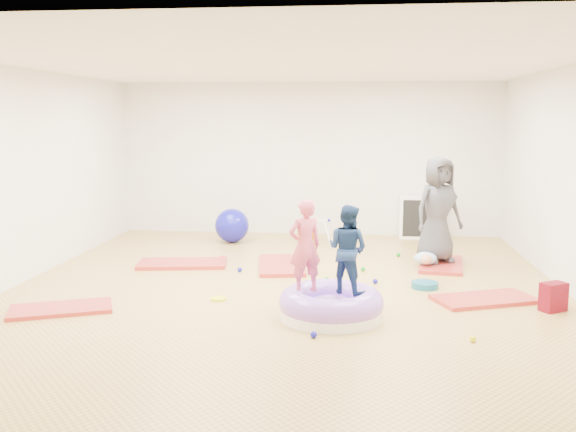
# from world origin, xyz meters

# --- Properties ---
(room) EXTENTS (7.01, 8.01, 2.81)m
(room) POSITION_xyz_m (0.00, 0.00, 1.40)
(room) COLOR tan
(room) RESTS_ON ground
(gym_mat_front_left) EXTENTS (1.24, 0.94, 0.05)m
(gym_mat_front_left) POSITION_xyz_m (-2.43, -1.17, 0.02)
(gym_mat_front_left) COLOR #C14627
(gym_mat_front_left) RESTS_ON ground
(gym_mat_mid_left) EXTENTS (1.37, 0.83, 0.05)m
(gym_mat_mid_left) POSITION_xyz_m (-1.67, 1.19, 0.03)
(gym_mat_mid_left) COLOR #C14627
(gym_mat_mid_left) RESTS_ON ground
(gym_mat_center_back) EXTENTS (0.82, 1.36, 0.05)m
(gym_mat_center_back) POSITION_xyz_m (-0.20, 1.23, 0.03)
(gym_mat_center_back) COLOR #C14627
(gym_mat_center_back) RESTS_ON ground
(gym_mat_right) EXTENTS (1.31, 0.98, 0.05)m
(gym_mat_right) POSITION_xyz_m (2.41, -0.27, 0.02)
(gym_mat_right) COLOR #C14627
(gym_mat_right) RESTS_ON ground
(gym_mat_rear_right) EXTENTS (0.77, 1.28, 0.05)m
(gym_mat_rear_right) POSITION_xyz_m (2.14, 1.54, 0.03)
(gym_mat_rear_right) COLOR #C14627
(gym_mat_rear_right) RESTS_ON ground
(inflatable_cushion) EXTENTS (1.14, 1.14, 0.36)m
(inflatable_cushion) POSITION_xyz_m (0.62, -1.11, 0.14)
(inflatable_cushion) COLOR white
(inflatable_cushion) RESTS_ON ground
(child_pink) EXTENTS (0.44, 0.39, 1.02)m
(child_pink) POSITION_xyz_m (0.33, -1.08, 0.84)
(child_pink) COLOR #DC5169
(child_pink) RESTS_ON inflatable_cushion
(child_navy) EXTENTS (0.59, 0.55, 0.96)m
(child_navy) POSITION_xyz_m (0.79, -1.07, 0.81)
(child_navy) COLOR navy
(child_navy) RESTS_ON inflatable_cushion
(adult_caregiver) EXTENTS (0.90, 0.80, 1.55)m
(adult_caregiver) POSITION_xyz_m (2.07, 1.62, 0.83)
(adult_caregiver) COLOR #3F4045
(adult_caregiver) RESTS_ON gym_mat_rear_right
(infant) EXTENTS (0.33, 0.33, 0.19)m
(infant) POSITION_xyz_m (1.88, 1.35, 0.15)
(infant) COLOR #A0CEF0
(infant) RESTS_ON gym_mat_rear_right
(ball_pit_balls) EXTENTS (3.23, 3.96, 0.07)m
(ball_pit_balls) POSITION_xyz_m (0.60, 0.38, 0.03)
(ball_pit_balls) COLOR #E5EC0B
(ball_pit_balls) RESTS_ON ground
(exercise_ball_blue) EXTENTS (0.59, 0.59, 0.59)m
(exercise_ball_blue) POSITION_xyz_m (-1.27, 3.01, 0.30)
(exercise_ball_blue) COLOR #1312A3
(exercise_ball_blue) RESTS_ON ground
(exercise_ball_orange) EXTENTS (0.36, 0.36, 0.36)m
(exercise_ball_orange) POSITION_xyz_m (0.03, 3.27, 0.18)
(exercise_ball_orange) COLOR orange
(exercise_ball_orange) RESTS_ON ground
(infant_play_gym) EXTENTS (0.59, 0.56, 0.46)m
(infant_play_gym) POSITION_xyz_m (0.20, 2.85, 0.30)
(infant_play_gym) COLOR white
(infant_play_gym) RESTS_ON ground
(cube_shelf) EXTENTS (0.76, 0.38, 0.76)m
(cube_shelf) POSITION_xyz_m (2.04, 3.79, 0.38)
(cube_shelf) COLOR white
(cube_shelf) RESTS_ON ground
(balance_disc) EXTENTS (0.34, 0.34, 0.08)m
(balance_disc) POSITION_xyz_m (1.77, 0.27, 0.04)
(balance_disc) COLOR #145C78
(balance_disc) RESTS_ON ground
(backpack) EXTENTS (0.33, 0.30, 0.33)m
(backpack) POSITION_xyz_m (3.10, -0.59, 0.16)
(backpack) COLOR red
(backpack) RESTS_ON ground
(yellow_toy) EXTENTS (0.19, 0.19, 0.03)m
(yellow_toy) POSITION_xyz_m (-0.75, -0.55, 0.01)
(yellow_toy) COLOR #E5EC0B
(yellow_toy) RESTS_ON ground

